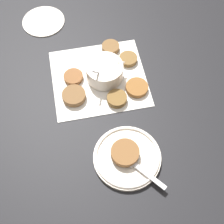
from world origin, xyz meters
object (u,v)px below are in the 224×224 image
(fritter_on_plate, at_px, (125,153))
(extra_saucer, at_px, (43,21))
(serving_plate, at_px, (127,157))
(fork, at_px, (135,164))
(sauce_bowl, at_px, (105,72))

(fritter_on_plate, height_order, extra_saucer, fritter_on_plate)
(serving_plate, relative_size, extra_saucer, 1.24)
(serving_plate, relative_size, fork, 1.22)
(fritter_on_plate, xyz_separation_m, fork, (0.01, -0.04, -0.01))
(serving_plate, bearing_deg, fritter_on_plate, 123.06)
(sauce_bowl, distance_m, fork, 0.30)
(serving_plate, bearing_deg, fork, -69.75)
(serving_plate, distance_m, fork, 0.03)
(fork, bearing_deg, extra_saucer, 100.44)
(sauce_bowl, relative_size, serving_plate, 0.68)
(fritter_on_plate, relative_size, extra_saucer, 0.52)
(sauce_bowl, bearing_deg, extra_saucer, 113.45)
(sauce_bowl, relative_size, fork, 0.83)
(extra_saucer, bearing_deg, serving_plate, -80.08)
(sauce_bowl, bearing_deg, serving_plate, -95.93)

